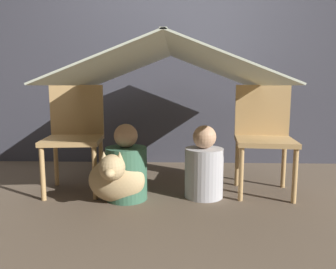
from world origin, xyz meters
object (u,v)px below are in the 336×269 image
(person_front, at_px, (126,169))
(dog, at_px, (116,178))
(chair_left, at_px, (75,132))
(chair_right, at_px, (264,133))
(person_second, at_px, (204,168))

(person_front, xyz_separation_m, dog, (-0.06, -0.10, -0.04))
(chair_left, xyz_separation_m, chair_right, (1.49, 0.00, 0.00))
(chair_right, distance_m, dog, 1.19)
(chair_right, relative_size, person_second, 1.54)
(dog, bearing_deg, chair_right, 16.35)
(person_front, height_order, person_second, person_front)
(person_front, distance_m, person_second, 0.58)
(chair_left, height_order, dog, chair_left)
(chair_left, height_order, person_front, chair_left)
(chair_right, bearing_deg, person_front, -161.90)
(chair_left, relative_size, person_second, 1.54)
(chair_right, xyz_separation_m, person_second, (-0.47, -0.16, -0.24))
(person_second, xyz_separation_m, dog, (-0.63, -0.16, -0.04))
(dog, bearing_deg, person_front, 58.57)
(chair_left, distance_m, dog, 0.58)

